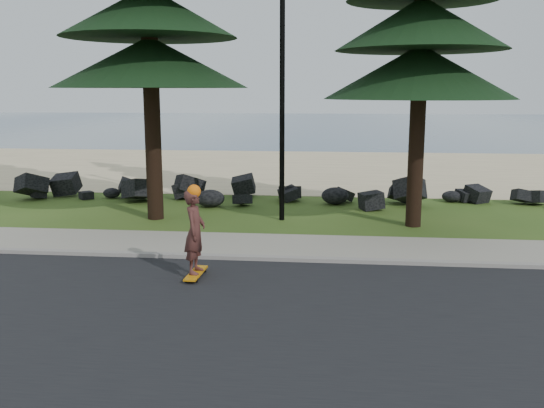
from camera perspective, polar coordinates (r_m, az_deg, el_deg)
The scene contains 9 objects.
ground at distance 13.58m, azimuth -0.27°, elevation -4.33°, with size 160.00×160.00×0.00m, color #335119.
road at distance 9.34m, azimuth -3.35°, elevation -11.38°, with size 160.00×7.00×0.02m, color black.
kerb at distance 12.70m, azimuth -0.72°, elevation -5.15°, with size 160.00×0.20×0.10m, color gray.
sidewalk at distance 13.76m, azimuth -0.18°, elevation -3.95°, with size 160.00×2.00×0.08m, color #A19586.
beach_sand at distance 27.80m, azimuth 3.00°, elevation 3.41°, with size 160.00×15.00×0.01m, color tan.
ocean at distance 64.15m, azimuth 4.75°, elevation 7.50°, with size 160.00×58.00×0.01m, color #3F5B79.
seawall_boulders at distance 19.02m, azimuth 1.57°, elevation 0.02°, with size 60.00×2.40×1.10m, color black, non-canonical shape.
lamp_post at distance 16.31m, azimuth 0.97°, elevation 12.85°, with size 0.25×0.14×8.14m.
skateboarder at distance 11.44m, azimuth -7.27°, elevation -2.63°, with size 0.40×0.96×1.78m.
Camera 1 is at (1.43, -13.04, 3.52)m, focal length 40.00 mm.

